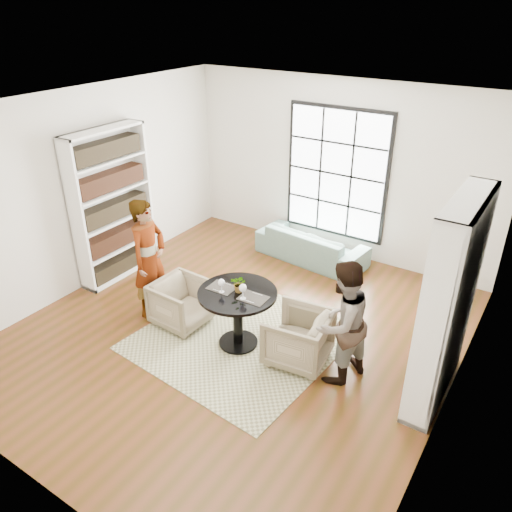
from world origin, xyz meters
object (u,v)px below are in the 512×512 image
Objects in this scene: armchair_right at (298,338)px; flower_centerpiece at (240,284)px; armchair_left at (182,303)px; wine_glass_left at (221,283)px; person_right at (342,323)px; pedestal_table at (238,307)px; sofa at (311,245)px; person_left at (149,259)px; wine_glass_right at (243,288)px.

flower_centerpiece reaches higher than armchair_right.
wine_glass_left is (0.76, -0.08, 0.61)m from armchair_left.
flower_centerpiece is (-1.34, -0.11, 0.14)m from person_right.
wine_glass_left reaches higher than pedestal_table.
flower_centerpiece reaches higher than sofa.
wine_glass_left reaches higher than armchair_left.
person_right reaches higher than flower_centerpiece.
wine_glass_left is 0.84× the size of flower_centerpiece.
wine_glass_left is at bearing -82.86° from armchair_right.
person_right reaches higher than pedestal_table.
flower_centerpiece is (1.50, 0.05, 0.05)m from person_left.
sofa is at bearing -10.78° from armchair_left.
wine_glass_right is (0.31, 0.02, 0.01)m from wine_glass_left.
person_right is at bearing -92.87° from person_left.
sofa is at bearing -128.82° from person_right.
sofa is (-0.30, 2.66, -0.30)m from pedestal_table.
pedestal_table is 1.34× the size of armchair_right.
wine_glass_right is at bearing -61.37° from person_right.
person_right reaches higher than armchair_left.
armchair_left is 0.96× the size of armchair_right.
wine_glass_right is 0.92× the size of flower_centerpiece.
person_left is 1.63m from wine_glass_right.
flower_centerpiece is (0.95, 0.05, 0.59)m from armchair_left.
wine_glass_right is at bearing -77.94° from armchair_right.
armchair_left is 3.81× the size of wine_glass_left.
sofa is at bearing 96.98° from flower_centerpiece.
sofa is at bearing -163.49° from armchair_right.
wine_glass_right is (-0.66, -0.23, 0.61)m from armchair_right.
armchair_left is at bearing -68.07° from person_right.
armchair_left is 0.98m from wine_glass_left.
person_right reaches higher than sofa.
wine_glass_left reaches higher than sofa.
pedestal_table is 0.41m from wine_glass_left.
sofa is 2.67× the size of armchair_left.
wine_glass_right reaches higher than armchair_right.
pedestal_table is 1.40× the size of armchair_left.
pedestal_table is at bearing -95.15° from person_left.
armchair_left is 3.45× the size of wine_glass_right.
armchair_right is 0.49× the size of person_right.
person_left reaches higher than flower_centerpiece.
person_right reaches higher than armchair_right.
armchair_left is 0.77m from person_left.
person_left is at bearing -93.15° from armchair_right.
wine_glass_left is (-1.52, -0.25, 0.16)m from person_right.
wine_glass_left reaches higher than armchair_right.
pedestal_table is 0.65× the size of person_right.
sofa is 1.11× the size of person_left.
flower_centerpiece is at bearing -67.43° from person_right.
armchair_left is 1.25m from wine_glass_right.
person_left is at bearing -178.88° from pedestal_table.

